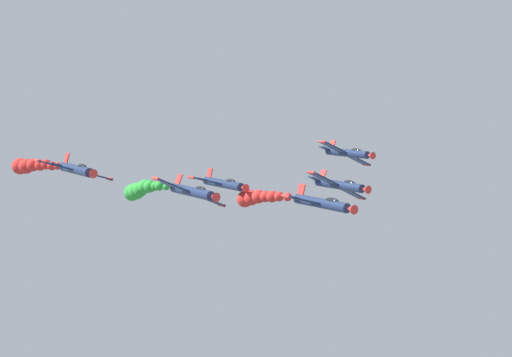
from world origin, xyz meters
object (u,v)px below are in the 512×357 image
(airplane_right_outer, at_px, (348,153))
(airplane_left_inner, at_px, (340,185))
(airplane_trailing, at_px, (76,169))
(airplane_left_outer, at_px, (224,184))
(airplane_lead, at_px, (322,203))
(airplane_right_inner, at_px, (192,192))

(airplane_right_outer, bearing_deg, airplane_left_inner, 46.62)
(airplane_trailing, bearing_deg, airplane_left_outer, 178.38)
(airplane_lead, xyz_separation_m, airplane_right_inner, (10.59, -10.49, 0.89))
(airplane_left_outer, bearing_deg, airplane_lead, 92.36)
(airplane_lead, distance_m, airplane_right_inner, 14.93)
(airplane_lead, height_order, airplane_left_inner, airplane_left_inner)
(airplane_right_inner, distance_m, airplane_left_outer, 13.72)
(airplane_left_inner, height_order, airplane_left_outer, airplane_left_inner)
(airplane_right_inner, height_order, airplane_right_outer, airplane_right_outer)
(airplane_left_inner, relative_size, airplane_right_outer, 1.00)
(airplane_right_inner, bearing_deg, airplane_lead, 135.28)
(airplane_right_outer, bearing_deg, airplane_trailing, -0.63)
(airplane_right_inner, distance_m, airplane_right_outer, 32.44)
(airplane_right_inner, distance_m, airplane_trailing, 14.48)
(airplane_lead, relative_size, airplane_left_outer, 1.00)
(airplane_trailing, bearing_deg, airplane_left_inner, 161.29)
(airplane_lead, relative_size, airplane_left_inner, 1.00)
(airplane_left_outer, bearing_deg, airplane_right_inner, 44.56)
(airplane_right_inner, bearing_deg, airplane_right_outer, -162.50)
(airplane_lead, distance_m, airplane_left_inner, 14.66)
(airplane_lead, height_order, airplane_left_outer, airplane_left_outer)
(airplane_left_inner, height_order, airplane_right_inner, airplane_right_inner)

